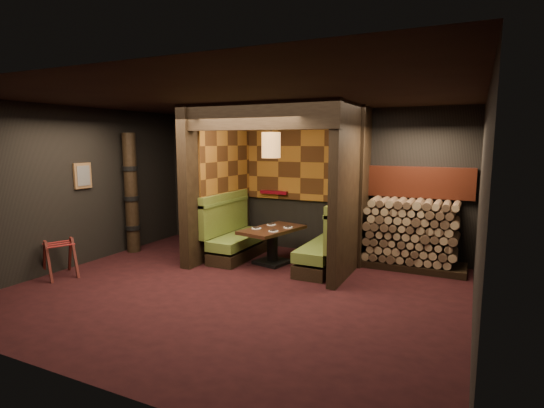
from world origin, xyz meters
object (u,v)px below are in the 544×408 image
Objects in this scene: totem_column at (131,194)px; pendant_lamp at (271,145)px; booth_bench_left at (235,237)px; booth_bench_right at (329,247)px; dining_table at (272,241)px; firewood_stack at (415,235)px; luggage_rack at (60,257)px.

pendant_lamp is at bearing 7.70° from totem_column.
booth_bench_left is 1.89m from booth_bench_right.
pendant_lamp reaches higher than dining_table.
booth_bench_left is 3.33m from firewood_stack.
booth_bench_right is 1.54m from firewood_stack.
totem_column is (-2.94, -0.40, -0.98)m from pendant_lamp.
totem_column is 1.39× the size of firewood_stack.
pendant_lamp is 3.12m from totem_column.
booth_bench_left is at bearing 180.00° from booth_bench_right.
firewood_stack reaches higher than booth_bench_right.
firewood_stack is at bearing 12.17° from booth_bench_left.
totem_column is at bearing -172.14° from booth_bench_right.
booth_bench_left is at bearing 14.75° from totem_column.
booth_bench_right is 0.92× the size of firewood_stack.
luggage_rack is at bearing -142.84° from pendant_lamp.
pendant_lamp reaches higher than totem_column.
booth_bench_right is 2.13× the size of luggage_rack.
firewood_stack is (2.40, 0.80, 0.18)m from dining_table.
totem_column is (-0.08, 1.77, 0.85)m from luggage_rack.
dining_table is (-1.04, -0.10, 0.03)m from booth_bench_right.
booth_bench_right is at bearing -152.65° from firewood_stack.
pendant_lamp is (0.85, -0.15, 1.77)m from booth_bench_left.
booth_bench_left reaches higher than luggage_rack.
booth_bench_left is 1.76× the size of pendant_lamp.
booth_bench_right is at bearing 8.33° from pendant_lamp.
luggage_rack is 1.96m from totem_column.
booth_bench_left is 3.07m from luggage_rack.
luggage_rack is 0.43× the size of firewood_stack.
booth_bench_left is at bearing 173.09° from dining_table.
booth_bench_right is 4.10m from totem_column.
dining_table is 1.52× the size of pendant_lamp.
firewood_stack is at bearing 19.58° from pendant_lamp.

